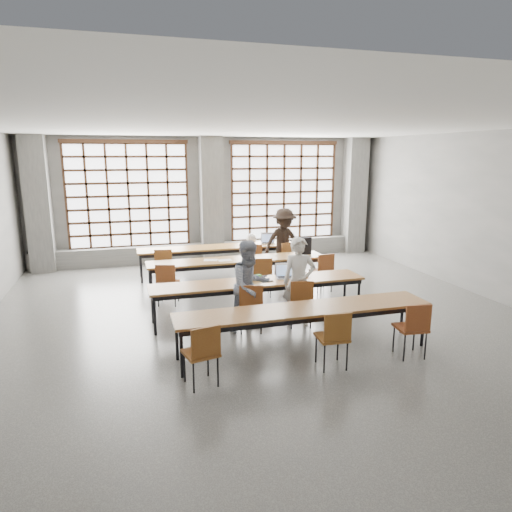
{
  "coord_description": "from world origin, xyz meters",
  "views": [
    {
      "loc": [
        -2.38,
        -7.57,
        3.02
      ],
      "look_at": [
        -0.07,
        0.4,
        1.16
      ],
      "focal_mm": 32.0,
      "sensor_mm": 36.0,
      "label": 1
    }
  ],
  "objects_px": {
    "chair_back_mid": "(254,257)",
    "chair_front_right": "(301,298)",
    "student_female": "(250,286)",
    "chair_mid_right": "(323,268)",
    "backpack": "(303,246)",
    "student_back": "(284,242)",
    "laptop_back": "(268,240)",
    "desk_row_a": "(218,249)",
    "green_box": "(255,278)",
    "desk_row_b": "(238,262)",
    "chair_near_right": "(413,324)",
    "chair_near_mid": "(334,334)",
    "student_male": "(299,282)",
    "desk_row_d": "(305,312)",
    "chair_front_left": "(251,303)",
    "chair_mid_centre": "(262,273)",
    "laptop_front": "(285,274)",
    "plastic_bag": "(251,239)",
    "chair_mid_left": "(167,280)",
    "desk_row_c": "(259,284)",
    "chair_back_left": "(164,263)",
    "chair_near_left": "(203,349)",
    "phone": "(270,281)",
    "red_pouch": "(200,349)",
    "chair_back_right": "(286,255)"
  },
  "relations": [
    {
      "from": "chair_back_mid",
      "to": "chair_front_right",
      "type": "distance_m",
      "value": 3.37
    },
    {
      "from": "chair_back_mid",
      "to": "student_female",
      "type": "bearing_deg",
      "value": -107.02
    },
    {
      "from": "chair_mid_right",
      "to": "backpack",
      "type": "bearing_deg",
      "value": 106.93
    },
    {
      "from": "student_back",
      "to": "laptop_back",
      "type": "distance_m",
      "value": 0.65
    },
    {
      "from": "desk_row_a",
      "to": "green_box",
      "type": "distance_m",
      "value": 3.29
    },
    {
      "from": "desk_row_b",
      "to": "chair_near_right",
      "type": "relative_size",
      "value": 4.55
    },
    {
      "from": "chair_near_mid",
      "to": "student_female",
      "type": "xyz_separation_m",
      "value": [
        -0.74,
        1.78,
        0.26
      ]
    },
    {
      "from": "desk_row_a",
      "to": "student_male",
      "type": "height_order",
      "value": "student_male"
    },
    {
      "from": "desk_row_d",
      "to": "green_box",
      "type": "height_order",
      "value": "green_box"
    },
    {
      "from": "chair_back_mid",
      "to": "chair_front_left",
      "type": "xyz_separation_m",
      "value": [
        -1.01,
        -3.37,
        0.0
      ]
    },
    {
      "from": "backpack",
      "to": "desk_row_b",
      "type": "bearing_deg",
      "value": 165.71
    },
    {
      "from": "desk_row_a",
      "to": "chair_mid_centre",
      "type": "distance_m",
      "value": 2.2
    },
    {
      "from": "chair_front_right",
      "to": "desk_row_d",
      "type": "bearing_deg",
      "value": -108.3
    },
    {
      "from": "laptop_front",
      "to": "chair_back_mid",
      "type": "bearing_deg",
      "value": 87.13
    },
    {
      "from": "student_male",
      "to": "plastic_bag",
      "type": "height_order",
      "value": "student_male"
    },
    {
      "from": "backpack",
      "to": "chair_mid_left",
      "type": "bearing_deg",
      "value": 175.75
    },
    {
      "from": "chair_near_right",
      "to": "student_back",
      "type": "bearing_deg",
      "value": 92.48
    },
    {
      "from": "desk_row_c",
      "to": "chair_back_mid",
      "type": "xyz_separation_m",
      "value": [
        0.69,
        2.74,
        -0.13
      ]
    },
    {
      "from": "chair_back_mid",
      "to": "student_female",
      "type": "xyz_separation_m",
      "value": [
        -0.99,
        -3.24,
        0.26
      ]
    },
    {
      "from": "chair_back_left",
      "to": "chair_near_left",
      "type": "height_order",
      "value": "same"
    },
    {
      "from": "desk_row_c",
      "to": "phone",
      "type": "bearing_deg",
      "value": -29.05
    },
    {
      "from": "chair_near_right",
      "to": "desk_row_a",
      "type": "bearing_deg",
      "value": 107.89
    },
    {
      "from": "chair_front_right",
      "to": "chair_near_mid",
      "type": "bearing_deg",
      "value": -94.95
    },
    {
      "from": "student_back",
      "to": "red_pouch",
      "type": "distance_m",
      "value": 5.88
    },
    {
      "from": "chair_back_mid",
      "to": "red_pouch",
      "type": "relative_size",
      "value": 4.4
    },
    {
      "from": "chair_back_right",
      "to": "chair_front_left",
      "type": "xyz_separation_m",
      "value": [
        -1.85,
        -3.37,
        0.0
      ]
    },
    {
      "from": "chair_mid_centre",
      "to": "red_pouch",
      "type": "xyz_separation_m",
      "value": [
        -1.9,
        -3.44,
        -0.04
      ]
    },
    {
      "from": "desk_row_b",
      "to": "desk_row_c",
      "type": "relative_size",
      "value": 1.0
    },
    {
      "from": "chair_front_right",
      "to": "laptop_front",
      "type": "distance_m",
      "value": 0.78
    },
    {
      "from": "desk_row_d",
      "to": "backpack",
      "type": "height_order",
      "value": "backpack"
    },
    {
      "from": "chair_mid_left",
      "to": "chair_mid_centre",
      "type": "relative_size",
      "value": 1.0
    },
    {
      "from": "backpack",
      "to": "chair_back_left",
      "type": "bearing_deg",
      "value": 149.27
    },
    {
      "from": "chair_front_left",
      "to": "red_pouch",
      "type": "relative_size",
      "value": 4.4
    },
    {
      "from": "chair_mid_left",
      "to": "chair_back_right",
      "type": "bearing_deg",
      "value": 25.85
    },
    {
      "from": "desk_row_c",
      "to": "chair_mid_centre",
      "type": "height_order",
      "value": "chair_mid_centre"
    },
    {
      "from": "chair_mid_left",
      "to": "green_box",
      "type": "height_order",
      "value": "chair_mid_left"
    },
    {
      "from": "chair_near_right",
      "to": "chair_near_mid",
      "type": "bearing_deg",
      "value": -179.99
    },
    {
      "from": "chair_front_left",
      "to": "chair_back_left",
      "type": "bearing_deg",
      "value": 109.25
    },
    {
      "from": "desk_row_a",
      "to": "laptop_back",
      "type": "height_order",
      "value": "laptop_back"
    },
    {
      "from": "chair_front_left",
      "to": "desk_row_a",
      "type": "bearing_deg",
      "value": 86.61
    },
    {
      "from": "desk_row_b",
      "to": "chair_back_left",
      "type": "distance_m",
      "value": 1.79
    },
    {
      "from": "desk_row_a",
      "to": "chair_near_mid",
      "type": "distance_m",
      "value": 5.67
    },
    {
      "from": "desk_row_a",
      "to": "chair_near_left",
      "type": "distance_m",
      "value": 5.81
    },
    {
      "from": "chair_back_mid",
      "to": "chair_back_left",
      "type": "bearing_deg",
      "value": -179.93
    },
    {
      "from": "student_back",
      "to": "laptop_front",
      "type": "distance_m",
      "value": 2.92
    },
    {
      "from": "desk_row_d",
      "to": "chair_near_right",
      "type": "bearing_deg",
      "value": -22.86
    },
    {
      "from": "student_male",
      "to": "chair_mid_left",
      "type": "bearing_deg",
      "value": 153.97
    },
    {
      "from": "green_box",
      "to": "laptop_back",
      "type": "bearing_deg",
      "value": 68.59
    },
    {
      "from": "student_female",
      "to": "desk_row_a",
      "type": "bearing_deg",
      "value": 67.71
    },
    {
      "from": "desk_row_b",
      "to": "chair_near_left",
      "type": "bearing_deg",
      "value": -109.83
    }
  ]
}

